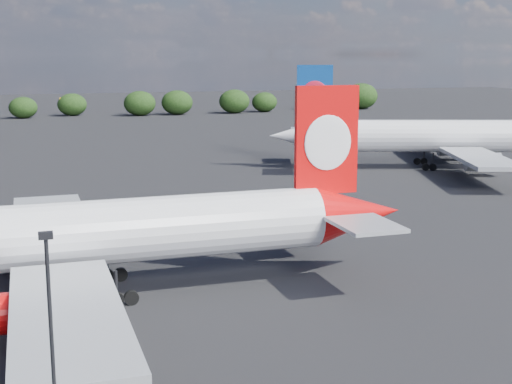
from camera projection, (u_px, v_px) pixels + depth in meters
name	position (u px, v px, depth m)	size (l,w,h in m)	color
ground	(31.00, 193.00, 94.48)	(500.00, 500.00, 0.00)	black
qantas_airliner	(106.00, 234.00, 53.66)	(47.63, 45.18, 15.61)	white
china_southern_airliner	(431.00, 137.00, 114.48)	(49.22, 47.24, 16.42)	white
apron_lamp_post	(53.00, 357.00, 27.99)	(0.55, 0.30, 11.43)	black
billboard_yellow	(68.00, 103.00, 211.39)	(5.00, 0.30, 5.50)	yellow
horizon_treeline	(21.00, 105.00, 204.32)	(210.65, 14.11, 9.11)	black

